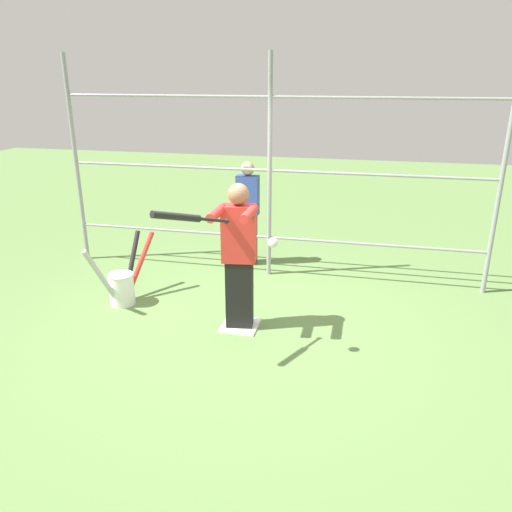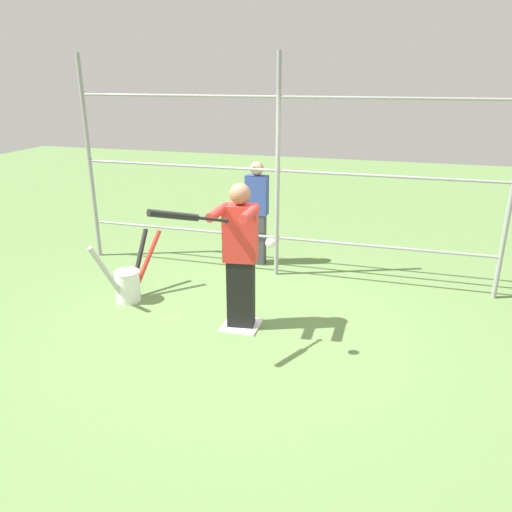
{
  "view_description": "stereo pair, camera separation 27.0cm",
  "coord_description": "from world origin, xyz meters",
  "px_view_note": "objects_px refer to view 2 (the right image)",
  "views": [
    {
      "loc": [
        -1.28,
        4.79,
        2.64
      ],
      "look_at": [
        -0.23,
        0.22,
        0.93
      ],
      "focal_mm": 35.0,
      "sensor_mm": 36.0,
      "label": 1
    },
    {
      "loc": [
        -1.54,
        4.72,
        2.64
      ],
      "look_at": [
        -0.23,
        0.22,
        0.93
      ],
      "focal_mm": 35.0,
      "sensor_mm": 36.0,
      "label": 2
    }
  ],
  "objects_px": {
    "bystander_behind_fence": "(257,212)",
    "batter": "(240,253)",
    "bat_bucket": "(129,282)",
    "baseball_bat_swinging": "(181,216)",
    "softball_in_flight": "(271,243)"
  },
  "relations": [
    {
      "from": "softball_in_flight",
      "to": "bystander_behind_fence",
      "type": "height_order",
      "value": "bystander_behind_fence"
    },
    {
      "from": "baseball_bat_swinging",
      "to": "bat_bucket",
      "type": "bearing_deg",
      "value": -41.14
    },
    {
      "from": "bystander_behind_fence",
      "to": "baseball_bat_swinging",
      "type": "bearing_deg",
      "value": 92.21
    },
    {
      "from": "bystander_behind_fence",
      "to": "batter",
      "type": "bearing_deg",
      "value": 101.03
    },
    {
      "from": "baseball_bat_swinging",
      "to": "bystander_behind_fence",
      "type": "relative_size",
      "value": 0.47
    },
    {
      "from": "baseball_bat_swinging",
      "to": "batter",
      "type": "bearing_deg",
      "value": -108.62
    },
    {
      "from": "baseball_bat_swinging",
      "to": "softball_in_flight",
      "type": "xyz_separation_m",
      "value": [
        -0.74,
        -0.29,
        -0.28
      ]
    },
    {
      "from": "baseball_bat_swinging",
      "to": "softball_in_flight",
      "type": "bearing_deg",
      "value": -158.43
    },
    {
      "from": "softball_in_flight",
      "to": "bat_bucket",
      "type": "height_order",
      "value": "softball_in_flight"
    },
    {
      "from": "batter",
      "to": "bat_bucket",
      "type": "relative_size",
      "value": 1.5
    },
    {
      "from": "bat_bucket",
      "to": "bystander_behind_fence",
      "type": "xyz_separation_m",
      "value": [
        -1.16,
        -1.68,
        0.54
      ]
    },
    {
      "from": "softball_in_flight",
      "to": "bystander_behind_fence",
      "type": "bearing_deg",
      "value": -71.18
    },
    {
      "from": "softball_in_flight",
      "to": "bystander_behind_fence",
      "type": "distance_m",
      "value": 2.67
    },
    {
      "from": "batter",
      "to": "bystander_behind_fence",
      "type": "distance_m",
      "value": 2.01
    },
    {
      "from": "baseball_bat_swinging",
      "to": "bystander_behind_fence",
      "type": "distance_m",
      "value": 2.87
    }
  ]
}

